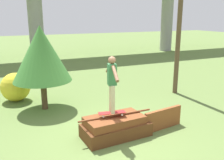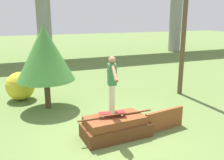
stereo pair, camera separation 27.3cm
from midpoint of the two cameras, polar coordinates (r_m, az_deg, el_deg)
name	(u,v)px [view 1 (the left image)]	position (r m, az deg, el deg)	size (l,w,h in m)	color
ground_plane	(116,136)	(7.26, -0.22, -12.69)	(80.00, 80.00, 0.00)	olive
scrap_pile	(115,127)	(7.13, -0.32, -10.68)	(2.19, 1.02, 0.66)	#5B3319
scrap_plank_loose	(163,119)	(7.70, 10.60, -8.74)	(1.38, 0.30, 0.62)	brown
skateboard	(112,113)	(6.90, -1.14, -7.51)	(0.77, 0.35, 0.09)	maroon
skater	(112,81)	(6.61, -1.18, -0.20)	(0.32, 1.20, 1.55)	#C6B78E
tree_behind_left	(41,54)	(9.08, -16.71, 5.76)	(2.06, 2.06, 3.01)	#4C3823
bush_yellow_flowering	(15,87)	(10.65, -21.89, -1.51)	(1.14, 1.14, 1.14)	gold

